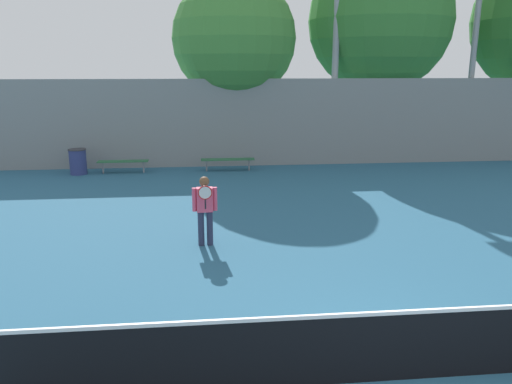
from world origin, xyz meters
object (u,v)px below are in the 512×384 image
object	(u,v)px
tennis_net	(407,345)
trash_bin	(78,162)
light_pole_near_left	(479,0)
tennis_player	(205,207)
tree_dark_dense	(380,21)
light_pole_far_right	(336,44)
tree_green_tall	(234,39)
bench_courtside_far	(228,160)
bench_courtside_near	(123,162)

from	to	relation	value
tennis_net	trash_bin	distance (m)	15.42
trash_bin	light_pole_near_left	bearing A→B (deg)	5.73
tennis_player	tree_dark_dense	xyz separation A→B (m)	(7.89, 11.86, 5.02)
trash_bin	light_pole_far_right	bearing A→B (deg)	9.93
tennis_player	tree_dark_dense	distance (m)	15.10
tree_green_tall	bench_courtside_far	bearing A→B (deg)	-100.27
light_pole_near_left	tennis_player	bearing A→B (deg)	-138.94
tennis_player	tree_dark_dense	size ratio (longest dim) A/B	0.18
tennis_player	bench_courtside_near	distance (m)	8.91
trash_bin	tree_dark_dense	distance (m)	14.22
tennis_net	light_pole_far_right	size ratio (longest dim) A/B	1.26
trash_bin	tree_dark_dense	bearing A→B (deg)	15.86
tennis_net	bench_courtside_near	world-z (taller)	tennis_net
tree_green_tall	tree_dark_dense	xyz separation A→B (m)	(6.55, 1.07, 0.85)
tennis_net	tree_green_tall	bearing A→B (deg)	94.29
trash_bin	tree_dark_dense	size ratio (longest dim) A/B	0.11
tennis_player	bench_courtside_far	distance (m)	8.40
light_pole_near_left	light_pole_far_right	distance (m)	6.13
bench_courtside_far	light_pole_near_left	distance (m)	12.24
tennis_player	tree_green_tall	distance (m)	11.64
bench_courtside_near	trash_bin	size ratio (longest dim) A/B	1.98
tennis_net	tennis_player	bearing A→B (deg)	115.57
tennis_net	light_pole_far_right	world-z (taller)	light_pole_far_right
bench_courtside_far	tennis_net	bearing A→B (deg)	-83.11
tennis_net	bench_courtside_far	distance (m)	13.76
bench_courtside_far	tree_dark_dense	xyz separation A→B (m)	(7.00, 3.52, 5.49)
tennis_player	light_pole_near_left	distance (m)	16.09
tennis_player	trash_bin	xyz separation A→B (m)	(-4.75, 8.27, -0.42)
tennis_net	light_pole_far_right	xyz separation A→B (m)	(2.93, 15.37, 4.35)
bench_courtside_near	light_pole_far_right	bearing A→B (deg)	11.33
bench_courtside_near	tree_dark_dense	world-z (taller)	tree_dark_dense
bench_courtside_far	tree_green_tall	world-z (taller)	tree_green_tall
bench_courtside_near	light_pole_near_left	world-z (taller)	light_pole_near_left
tennis_net	trash_bin	world-z (taller)	tennis_net
light_pole_near_left	tree_green_tall	bearing A→B (deg)	174.86
bench_courtside_far	light_pole_far_right	distance (m)	6.59
light_pole_far_right	tree_green_tall	world-z (taller)	light_pole_far_right
light_pole_far_right	bench_courtside_near	bearing A→B (deg)	-168.67
bench_courtside_far	tree_dark_dense	distance (m)	9.57
tennis_net	tree_dark_dense	distance (m)	18.79
tennis_net	tennis_player	xyz separation A→B (m)	(-2.54, 5.32, 0.40)
bench_courtside_near	tree_green_tall	world-z (taller)	tree_green_tall
tennis_net	light_pole_far_right	distance (m)	16.24
bench_courtside_far	tree_dark_dense	world-z (taller)	tree_dark_dense
light_pole_far_right	trash_bin	world-z (taller)	light_pole_far_right
tennis_net	tree_green_tall	size ratio (longest dim) A/B	1.36
tree_dark_dense	light_pole_near_left	bearing A→B (deg)	-29.74
bench_courtside_far	tree_green_tall	size ratio (longest dim) A/B	0.27
tennis_net	tree_dark_dense	bearing A→B (deg)	72.71
tennis_player	trash_bin	bearing A→B (deg)	117.34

